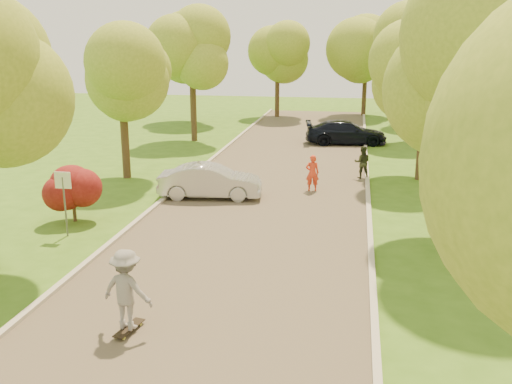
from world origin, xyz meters
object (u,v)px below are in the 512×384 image
Objects in this scene: dark_sedan at (346,132)px; silver_sedan at (210,181)px; street_sign at (64,190)px; person_olive at (362,162)px; skateboarder at (127,290)px; person_striped at (312,173)px; longboard at (129,328)px.

silver_sedan is at bearing 151.52° from dark_sedan.
person_olive is at bearing 45.46° from street_sign.
skateboarder is 13.15m from person_striped.
person_striped is (-1.15, -11.37, 0.07)m from dark_sedan.
street_sign is 2.24× the size of longboard.
dark_sedan is 3.25× the size of person_olive.
person_striped is (4.00, 1.77, 0.09)m from silver_sedan.
silver_sedan is 4.38m from person_striped.
longboard is (-4.19, -24.16, -0.61)m from dark_sedan.
person_striped is at bearing -92.56° from skateboarder.
street_sign reaches higher than person_striped.
street_sign is at bearing 34.19° from person_striped.
person_olive reaches higher than longboard.
longboard is at bearing -124.18° from skateboarder.
longboard is 16.28m from person_olive.
longboard is at bearing -51.88° from street_sign.
street_sign is 1.44× the size of person_olive.
skateboarder reaches higher than silver_sedan.
street_sign is 6.45m from silver_sedan.
dark_sedan reaches higher than silver_sedan.
longboard is at bearing 163.08° from dark_sedan.
person_striped is at bearing -92.56° from longboard.
silver_sedan is (3.50, 5.34, -0.88)m from street_sign.
dark_sedan is at bearing 64.92° from street_sign.
silver_sedan is 2.76× the size of person_olive.
longboard is (0.96, -11.02, -0.58)m from silver_sedan.
street_sign is 10.37m from person_striped.
person_striped is at bearing -72.82° from silver_sedan.
dark_sedan is at bearing -89.02° from longboard.
street_sign reaches higher than silver_sedan.
skateboarder is 16.27m from person_olive.
silver_sedan reaches higher than longboard.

